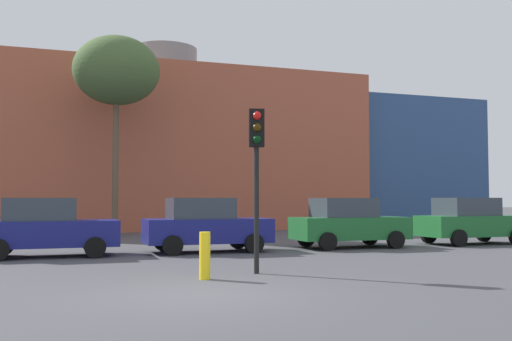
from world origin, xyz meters
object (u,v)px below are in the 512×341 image
(parked_car_3, at_px, (348,223))
(parked_car_4, at_px, (470,221))
(parked_car_2, at_px, (206,225))
(bollard_yellow_0, at_px, (205,256))
(bare_tree_0, at_px, (117,72))
(traffic_light_island, at_px, (257,152))
(parked_car_1, at_px, (46,227))

(parked_car_3, relative_size, parked_car_4, 0.99)
(parked_car_2, height_order, bollard_yellow_0, parked_car_2)
(parked_car_3, bearing_deg, parked_car_4, 0.00)
(bollard_yellow_0, bearing_deg, bare_tree_0, 92.04)
(bollard_yellow_0, bearing_deg, traffic_light_island, 21.53)
(parked_car_3, bearing_deg, traffic_light_island, -133.31)
(parked_car_2, bearing_deg, traffic_light_island, -91.97)
(traffic_light_island, relative_size, bollard_yellow_0, 3.77)
(parked_car_4, bearing_deg, parked_car_2, -180.00)
(parked_car_4, bearing_deg, bollard_yellow_0, -152.46)
(parked_car_3, height_order, traffic_light_island, traffic_light_island)
(parked_car_2, bearing_deg, parked_car_1, 180.00)
(parked_car_1, relative_size, parked_car_2, 1.00)
(parked_car_4, bearing_deg, bare_tree_0, 144.14)
(parked_car_2, relative_size, parked_car_3, 1.00)
(parked_car_4, distance_m, bare_tree_0, 17.26)
(parked_car_1, distance_m, parked_car_4, 15.64)
(parked_car_3, height_order, bollard_yellow_0, parked_car_3)
(parked_car_4, height_order, bare_tree_0, bare_tree_0)
(traffic_light_island, bearing_deg, bare_tree_0, -158.71)
(parked_car_1, relative_size, parked_car_3, 1.00)
(parked_car_3, distance_m, bare_tree_0, 13.77)
(parked_car_2, bearing_deg, parked_car_3, 0.00)
(parked_car_2, xyz_separation_m, bare_tree_0, (-2.14, 9.25, 6.98))
(parked_car_1, height_order, traffic_light_island, traffic_light_island)
(parked_car_3, height_order, bare_tree_0, bare_tree_0)
(parked_car_2, bearing_deg, parked_car_4, 0.00)
(parked_car_4, relative_size, traffic_light_island, 1.08)
(parked_car_2, distance_m, traffic_light_island, 6.16)
(bollard_yellow_0, bearing_deg, parked_car_4, 27.54)
(parked_car_1, height_order, parked_car_2, parked_car_2)
(parked_car_3, distance_m, parked_car_4, 5.36)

